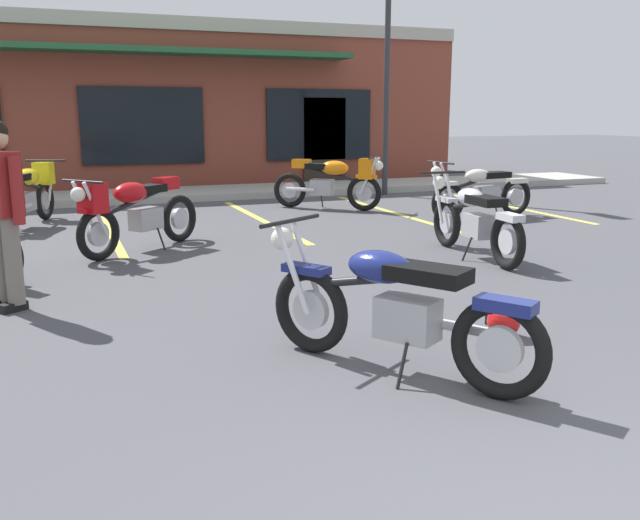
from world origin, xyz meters
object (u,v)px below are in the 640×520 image
at_px(motorcycle_foreground_classic, 394,307).
at_px(parking_lot_lamp_post, 390,34).
at_px(motorcycle_black_cruiser, 332,181).
at_px(motorcycle_green_cafe_racer, 474,219).
at_px(person_in_shorts_foreground, 1,204).
at_px(motorcycle_silver_naked, 134,211).
at_px(helmet_on_pavement, 503,321).
at_px(motorcycle_cream_vintage, 482,191).
at_px(motorcycle_blue_standard, 28,192).

bearing_deg(motorcycle_foreground_classic, parking_lot_lamp_post, 63.71).
height_order(motorcycle_foreground_classic, motorcycle_black_cruiser, same).
height_order(motorcycle_green_cafe_racer, person_in_shorts_foreground, person_in_shorts_foreground).
bearing_deg(motorcycle_foreground_classic, motorcycle_green_cafe_racer, 49.09).
relative_size(motorcycle_silver_naked, helmet_on_pavement, 6.74).
distance_m(person_in_shorts_foreground, helmet_on_pavement, 4.38).
bearing_deg(helmet_on_pavement, motorcycle_cream_vintage, 57.51).
bearing_deg(person_in_shorts_foreground, motorcycle_black_cruiser, 44.15).
bearing_deg(helmet_on_pavement, motorcycle_green_cafe_racer, 60.84).
xyz_separation_m(motorcycle_foreground_classic, person_in_shorts_foreground, (-2.51, 2.63, 0.49)).
relative_size(motorcycle_silver_naked, motorcycle_green_cafe_racer, 0.83).
bearing_deg(parking_lot_lamp_post, helmet_on_pavement, -111.05).
bearing_deg(person_in_shorts_foreground, helmet_on_pavement, -31.74).
height_order(motorcycle_silver_naked, helmet_on_pavement, motorcycle_silver_naked).
xyz_separation_m(motorcycle_silver_naked, person_in_shorts_foreground, (-1.35, -2.24, 0.42)).
bearing_deg(helmet_on_pavement, motorcycle_foreground_classic, -162.49).
height_order(motorcycle_silver_naked, motorcycle_blue_standard, same).
height_order(motorcycle_blue_standard, person_in_shorts_foreground, person_in_shorts_foreground).
bearing_deg(parking_lot_lamp_post, person_in_shorts_foreground, -136.85).
xyz_separation_m(motorcycle_green_cafe_racer, parking_lot_lamp_post, (1.92, 6.20, 2.86)).
bearing_deg(motorcycle_black_cruiser, parking_lot_lamp_post, 40.32).
height_order(motorcycle_black_cruiser, motorcycle_green_cafe_racer, same).
bearing_deg(motorcycle_black_cruiser, motorcycle_green_cafe_racer, -89.74).
relative_size(motorcycle_black_cruiser, motorcycle_blue_standard, 0.86).
distance_m(motorcycle_silver_naked, motorcycle_cream_vintage, 5.76).
relative_size(motorcycle_silver_naked, motorcycle_cream_vintage, 0.83).
distance_m(motorcycle_foreground_classic, motorcycle_green_cafe_racer, 4.07).
distance_m(motorcycle_foreground_classic, person_in_shorts_foreground, 3.67).
xyz_separation_m(motorcycle_silver_naked, helmet_on_pavement, (2.31, -4.50, -0.40)).
relative_size(person_in_shorts_foreground, parking_lot_lamp_post, 0.32).
bearing_deg(helmet_on_pavement, parking_lot_lamp_post, 68.95).
distance_m(motorcycle_silver_naked, parking_lot_lamp_post, 7.76).
bearing_deg(motorcycle_green_cafe_racer, person_in_shorts_foreground, -175.05).
xyz_separation_m(motorcycle_cream_vintage, person_in_shorts_foreground, (-7.05, -3.06, 0.49)).
xyz_separation_m(motorcycle_black_cruiser, helmet_on_pavement, (-1.49, -7.27, -0.40)).
height_order(motorcycle_silver_naked, person_in_shorts_foreground, person_in_shorts_foreground).
xyz_separation_m(motorcycle_silver_naked, parking_lot_lamp_post, (5.74, 4.41, 2.79)).
bearing_deg(motorcycle_blue_standard, motorcycle_black_cruiser, 0.22).
relative_size(motorcycle_black_cruiser, motorcycle_cream_vintage, 0.82).
distance_m(motorcycle_black_cruiser, motorcycle_blue_standard, 5.11).
bearing_deg(motorcycle_foreground_classic, person_in_shorts_foreground, 133.67).
distance_m(motorcycle_green_cafe_racer, helmet_on_pavement, 3.12).
bearing_deg(motorcycle_cream_vintage, person_in_shorts_foreground, -156.54).
relative_size(motorcycle_foreground_classic, motorcycle_green_cafe_racer, 0.88).
bearing_deg(motorcycle_blue_standard, motorcycle_green_cafe_racer, -41.48).
distance_m(motorcycle_black_cruiser, helmet_on_pavement, 7.43).
bearing_deg(motorcycle_black_cruiser, motorcycle_cream_vintage, -45.64).
bearing_deg(motorcycle_blue_standard, motorcycle_silver_naked, -64.51).
distance_m(motorcycle_cream_vintage, person_in_shorts_foreground, 7.70).
height_order(motorcycle_black_cruiser, helmet_on_pavement, motorcycle_black_cruiser).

